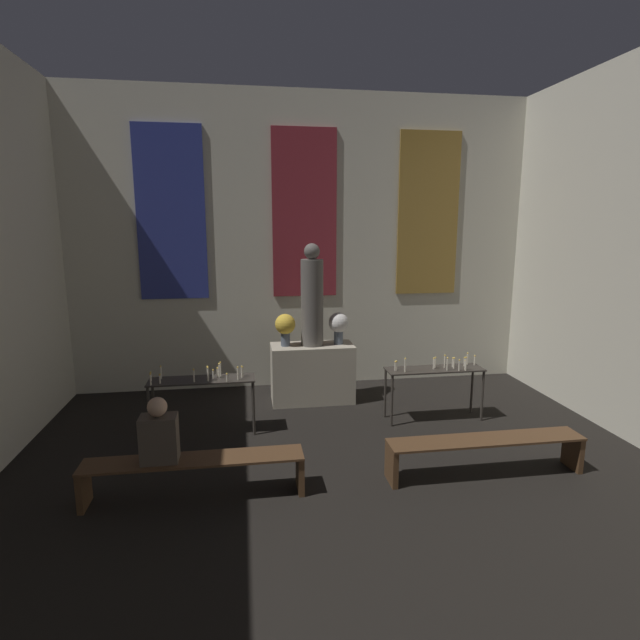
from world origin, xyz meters
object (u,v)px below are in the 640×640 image
flower_vase_left (285,326)px  flower_vase_right (339,324)px  pew_back_right (485,448)px  person_seated (159,434)px  pew_back_left (195,468)px  statue (312,299)px  candle_rack_right (435,375)px  altar (312,373)px  candle_rack_left (202,386)px

flower_vase_left → flower_vase_right: size_ratio=1.00×
pew_back_right → person_seated: size_ratio=3.32×
pew_back_left → flower_vase_left: bearing=66.4°
statue → flower_vase_left: bearing=180.0°
pew_back_left → person_seated: 0.51m
candle_rack_right → pew_back_left: 3.60m
pew_back_right → pew_back_left: bearing=180.0°
altar → flower_vase_right: size_ratio=2.56×
altar → flower_vase_left: 0.87m
flower_vase_right → pew_back_right: flower_vase_right is taller
altar → pew_back_right: (1.57, -2.65, -0.13)m
candle_rack_right → person_seated: person_seated is taller
flower_vase_right → pew_back_left: size_ratio=0.23×
statue → pew_back_left: statue is taller
altar → candle_rack_left: candle_rack_left is taller
statue → person_seated: (-1.90, -2.65, -0.92)m
altar → pew_back_right: bearing=-59.3°
statue → flower_vase_right: size_ratio=3.13×
candle_rack_left → candle_rack_right: same height
candle_rack_right → statue: bearing=148.0°
person_seated → flower_vase_left: bearing=60.8°
statue → person_seated: 3.38m
candle_rack_left → candle_rack_right: bearing=0.0°
flower_vase_left → candle_rack_left: flower_vase_left is taller
person_seated → statue: bearing=54.4°
pew_back_right → candle_rack_left: bearing=152.7°
altar → flower_vase_right: 0.87m
altar → statue: 1.18m
pew_back_left → flower_vase_right: bearing=53.1°
candle_rack_left → pew_back_left: 1.67m
candle_rack_right → pew_back_right: candle_rack_right is taller
altar → pew_back_left: (-1.57, -2.65, -0.13)m
pew_back_left → pew_back_right: 3.14m
flower_vase_right → flower_vase_left: bearing=180.0°
altar → statue: (0.00, 0.00, 1.18)m
altar → person_seated: (-1.90, -2.65, 0.26)m
altar → pew_back_right: size_ratio=0.58×
altar → candle_rack_right: size_ratio=0.92×
candle_rack_right → person_seated: size_ratio=2.08×
pew_back_left → candle_rack_right: bearing=27.2°
flower_vase_right → pew_back_right: (1.16, -2.65, -0.90)m
statue → person_seated: bearing=-125.6°
altar → pew_back_left: bearing=-120.7°
pew_back_right → altar: bearing=120.7°
candle_rack_left → pew_back_left: (0.03, -1.64, -0.33)m
altar → flower_vase_right: bearing=0.0°
pew_back_left → person_seated: size_ratio=3.32×
altar → statue: bearing=0.0°
candle_rack_right → person_seated: 3.87m
person_seated → candle_rack_left: bearing=79.8°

